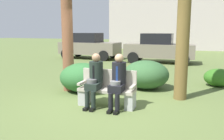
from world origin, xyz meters
The scene contains 9 objects.
ground_plane centered at (0.00, 0.00, 0.00)m, with size 80.00×80.00×0.00m, color #5B6D38.
park_bench centered at (0.21, 0.00, 0.40)m, with size 1.41×0.44×0.90m.
seated_man_left centered at (-0.08, -0.12, 0.73)m, with size 0.34×0.72×1.31m.
seated_man_right centered at (0.52, -0.12, 0.73)m, with size 0.34×0.72×1.32m.
shrub_near_bench centered at (0.77, 2.08, 0.46)m, with size 1.46×1.34×0.91m, color #345D32.
shrub_mid_lawn centered at (3.02, 3.18, 0.30)m, with size 0.95×0.87×0.59m, color #326A1F.
shrub_far_lawn centered at (-0.99, 1.06, 0.44)m, with size 1.41×1.29×0.88m, color #2D6330.
parked_car_near centered at (-4.32, 8.85, 0.84)m, with size 3.99×1.90×1.68m.
parked_car_far centered at (0.29, 8.37, 0.84)m, with size 3.90×1.71×1.68m.
Camera 1 is at (2.18, -5.33, 1.87)m, focal length 37.87 mm.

